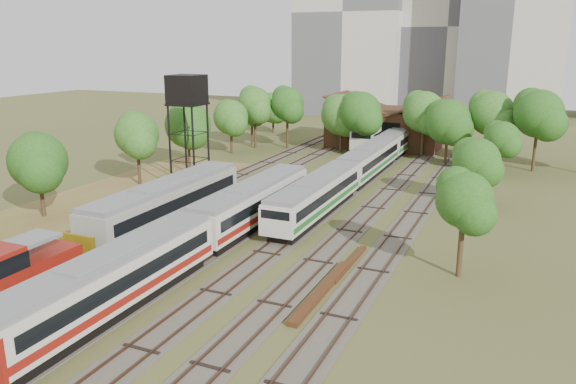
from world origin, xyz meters
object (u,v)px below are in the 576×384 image
at_px(railcar_red_set, 196,235).
at_px(shunter_locomotive, 17,273).
at_px(railcar_green_set, 370,160).
at_px(water_tower, 187,93).

xyz_separation_m(railcar_red_set, shunter_locomotive, (-6.00, -9.95, -0.01)).
relative_size(railcar_red_set, railcar_green_set, 0.66).
xyz_separation_m(railcar_red_set, water_tower, (-12.47, 18.33, 8.03)).
bearing_deg(shunter_locomotive, water_tower, 102.89).
bearing_deg(water_tower, shunter_locomotive, -77.11).
xyz_separation_m(shunter_locomotive, water_tower, (-6.47, 28.28, 8.04)).
bearing_deg(shunter_locomotive, railcar_red_set, 58.91).
distance_m(railcar_green_set, shunter_locomotive, 41.76).
bearing_deg(railcar_red_set, shunter_locomotive, -121.09).
height_order(railcar_green_set, shunter_locomotive, shunter_locomotive).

